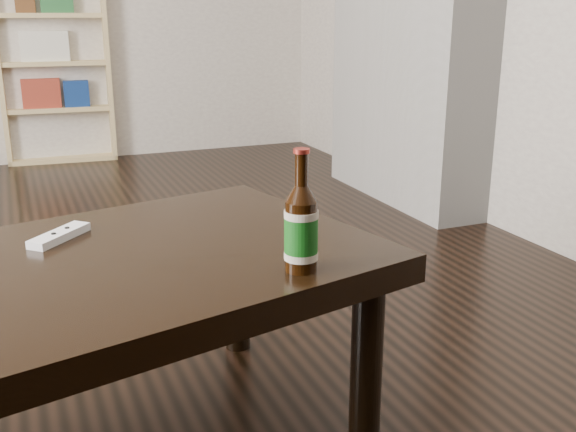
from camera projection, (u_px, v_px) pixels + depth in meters
name	position (u px, v px, depth m)	size (l,w,h in m)	color
bookshelf	(53.00, 58.00, 4.75)	(0.77, 0.39, 1.38)	tan
coffee_table	(80.00, 294.00, 1.49)	(1.50, 1.08, 0.51)	black
beer_bottle	(301.00, 229.00, 1.42)	(0.07, 0.07, 0.27)	black
remote	(59.00, 235.00, 1.64)	(0.16, 0.16, 0.02)	silver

